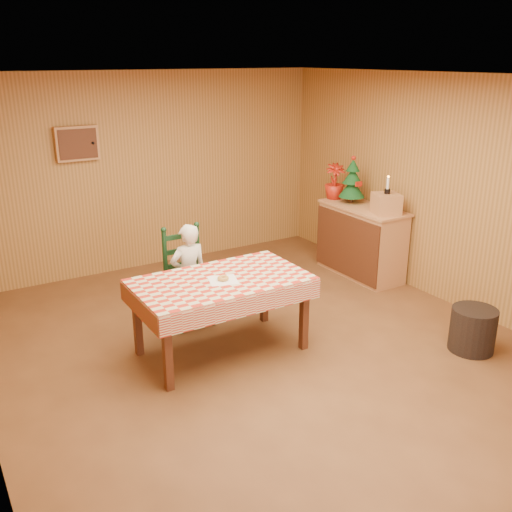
{
  "coord_description": "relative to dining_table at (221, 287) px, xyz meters",
  "views": [
    {
      "loc": [
        -2.67,
        -4.2,
        2.76
      ],
      "look_at": [
        0.0,
        0.2,
        0.95
      ],
      "focal_mm": 40.0,
      "sensor_mm": 36.0,
      "label": 1
    }
  ],
  "objects": [
    {
      "name": "crate",
      "position": [
        2.57,
        0.51,
        0.37
      ],
      "size": [
        0.38,
        0.38,
        0.25
      ],
      "primitive_type": "cube",
      "rotation": [
        0.0,
        0.0,
        -0.35
      ],
      "color": "tan",
      "rests_on": "shelf_unit"
    },
    {
      "name": "ladder_chair",
      "position": [
        -0.0,
        0.79,
        -0.18
      ],
      "size": [
        0.44,
        0.4,
        1.08
      ],
      "color": "black",
      "rests_on": "ground"
    },
    {
      "name": "ground",
      "position": [
        0.36,
        -0.26,
        -0.69
      ],
      "size": [
        6.0,
        6.0,
        0.0
      ],
      "primitive_type": "plane",
      "color": "brown",
      "rests_on": "ground"
    },
    {
      "name": "donut",
      "position": [
        0.0,
        -0.05,
        0.1
      ],
      "size": [
        0.14,
        0.14,
        0.04
      ],
      "primitive_type": "torus",
      "rotation": [
        0.0,
        0.0,
        0.37
      ],
      "color": "#BE9244",
      "rests_on": "napkin"
    },
    {
      "name": "napkin",
      "position": [
        0.0,
        -0.05,
        0.08
      ],
      "size": [
        0.33,
        0.33,
        0.0
      ],
      "primitive_type": "cube",
      "rotation": [
        0.0,
        0.0,
        -0.3
      ],
      "color": "white",
      "rests_on": "dining_table"
    },
    {
      "name": "candle_set",
      "position": [
        2.57,
        0.51,
        0.56
      ],
      "size": [
        0.07,
        0.07,
        0.22
      ],
      "color": "black",
      "rests_on": "crate"
    },
    {
      "name": "christmas_tree",
      "position": [
        2.57,
        1.16,
        0.52
      ],
      "size": [
        0.34,
        0.34,
        0.62
      ],
      "color": "#502715",
      "rests_on": "shelf_unit"
    },
    {
      "name": "seated_child",
      "position": [
        0.0,
        0.73,
        -0.13
      ],
      "size": [
        0.41,
        0.27,
        1.12
      ],
      "primitive_type": "imported",
      "rotation": [
        0.0,
        0.0,
        3.14
      ],
      "color": "silver",
      "rests_on": "ground"
    },
    {
      "name": "storage_bin",
      "position": [
        2.12,
        -1.26,
        -0.47
      ],
      "size": [
        0.57,
        0.57,
        0.44
      ],
      "primitive_type": "cylinder",
      "rotation": [
        0.0,
        0.0,
        -0.39
      ],
      "color": "black",
      "rests_on": "ground"
    },
    {
      "name": "dining_table",
      "position": [
        0.0,
        0.0,
        0.0
      ],
      "size": [
        1.66,
        0.96,
        0.77
      ],
      "color": "#502715",
      "rests_on": "ground"
    },
    {
      "name": "flower_arrangement",
      "position": [
        2.52,
        1.46,
        0.48
      ],
      "size": [
        0.35,
        0.35,
        0.47
      ],
      "primitive_type": "imported",
      "rotation": [
        0.0,
        0.0,
        -0.38
      ],
      "color": "#A91D0F",
      "rests_on": "shelf_unit"
    },
    {
      "name": "cabin_walls",
      "position": [
        0.35,
        0.27,
        1.14
      ],
      "size": [
        5.1,
        6.05,
        2.65
      ],
      "color": "#A5763B",
      "rests_on": "ground"
    },
    {
      "name": "shelf_unit",
      "position": [
        2.56,
        0.91,
        -0.22
      ],
      "size": [
        0.54,
        1.24,
        0.93
      ],
      "color": "tan",
      "rests_on": "ground"
    }
  ]
}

